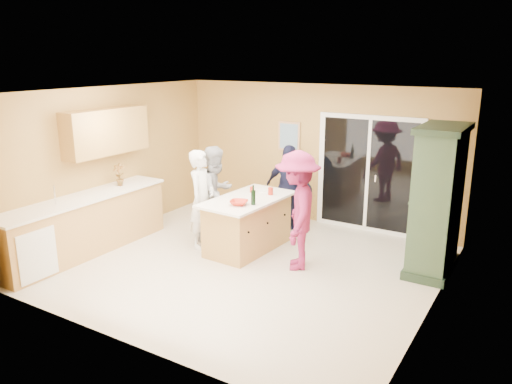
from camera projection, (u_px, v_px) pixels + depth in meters
The scene contains 22 objects.
floor at pixel (244, 264), 7.63m from camera, with size 5.50×5.50×0.00m, color beige.
ceiling at pixel (243, 92), 6.95m from camera, with size 5.50×5.00×0.10m, color white.
wall_back at pixel (315, 154), 9.35m from camera, with size 5.50×0.10×2.60m, color tan.
wall_front at pixel (116, 232), 5.23m from camera, with size 5.50×0.10×2.60m, color tan.
wall_left at pixel (111, 162), 8.66m from camera, with size 0.10×5.00×2.60m, color tan.
wall_right at pixel (439, 212), 5.92m from camera, with size 0.10×5.00×2.60m, color tan.
left_cabinet_run at pixel (78, 228), 7.87m from camera, with size 0.65×3.05×1.24m.
upper_cabinets at pixel (106, 131), 8.26m from camera, with size 0.35×1.60×0.75m, color #B98848.
sliding_door at pixel (368, 174), 8.87m from camera, with size 1.90×0.07×2.10m.
framed_picture at pixel (289, 136), 9.53m from camera, with size 0.46×0.04×0.56m.
kitchen_island at pixel (248, 225), 8.16m from camera, with size 1.00×1.71×0.87m.
green_hutch at pixel (437, 203), 7.15m from camera, with size 0.62×1.18×2.16m.
woman_white at pixel (202, 199), 8.16m from camera, with size 0.60×0.39×1.63m, color white.
woman_grey at pixel (216, 193), 8.51m from camera, with size 0.79×0.62×1.63m, color #A4A4A7.
woman_navy at pixel (289, 187), 9.08m from camera, with size 0.91×0.38×1.55m, color #1C1D3E.
woman_magenta at pixel (297, 211), 7.32m from camera, with size 1.15×0.66×1.78m, color #972158.
serving_bowl at pixel (239, 203), 7.66m from camera, with size 0.28×0.28×0.07m, color #AD2313.
tulip_vase at pixel (119, 174), 8.47m from camera, with size 0.21×0.14×0.40m, color #A21810.
tumbler_near at pixel (252, 190), 8.36m from camera, with size 0.07×0.07×0.10m, color #AD2313.
tumbler_far at pixel (271, 191), 8.21m from camera, with size 0.08×0.08×0.12m, color #AD2313.
wine_bottle at pixel (253, 197), 7.65m from camera, with size 0.07×0.07×0.31m.
white_plate at pixel (264, 190), 8.47m from camera, with size 0.23×0.23×0.02m, color white.
Camera 1 is at (3.82, -5.95, 3.09)m, focal length 35.00 mm.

